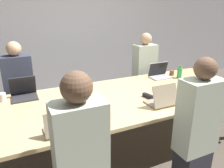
# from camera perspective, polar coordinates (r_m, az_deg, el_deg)

# --- Properties ---
(ground_plane) EXTENTS (24.00, 24.00, 0.00)m
(ground_plane) POSITION_cam_1_polar(r_m,az_deg,el_deg) (3.16, 1.52, -16.41)
(ground_plane) COLOR brown
(curtain_wall) EXTENTS (12.00, 0.06, 2.80)m
(curtain_wall) POSITION_cam_1_polar(r_m,az_deg,el_deg) (4.78, -11.19, 13.70)
(curtain_wall) COLOR #ADADB2
(curtain_wall) RESTS_ON ground_plane
(conference_table) EXTENTS (3.72, 1.37, 0.77)m
(conference_table) POSITION_cam_1_polar(r_m,az_deg,el_deg) (2.80, 1.65, -4.41)
(conference_table) COLOR #D6B77F
(conference_table) RESTS_ON ground_plane
(laptop_near_left) EXTENTS (0.35, 0.23, 0.23)m
(laptop_near_left) POSITION_cam_1_polar(r_m,az_deg,el_deg) (2.05, -12.42, -10.68)
(laptop_near_left) COLOR gray
(laptop_near_left) RESTS_ON conference_table
(person_near_left) EXTENTS (0.40, 0.24, 1.45)m
(person_near_left) POSITION_cam_1_polar(r_m,az_deg,el_deg) (1.82, -8.14, -19.62)
(person_near_left) COLOR #2D2D38
(person_near_left) RESTS_ON ground_plane
(laptop_far_right) EXTENTS (0.34, 0.24, 0.24)m
(laptop_far_right) POSITION_cam_1_polar(r_m,az_deg,el_deg) (3.62, 12.28, 2.80)
(laptop_far_right) COLOR #B7B7BC
(laptop_far_right) RESTS_ON conference_table
(person_far_right) EXTENTS (0.40, 0.24, 1.43)m
(person_far_right) POSITION_cam_1_polar(r_m,az_deg,el_deg) (4.08, 8.40, 2.78)
(person_far_right) COLOR #2D2D38
(person_far_right) RESTS_ON ground_plane
(cup_far_right) EXTENTS (0.08, 0.08, 0.08)m
(cup_far_right) POSITION_cam_1_polar(r_m,az_deg,el_deg) (3.79, 15.36, 2.82)
(cup_far_right) COLOR brown
(cup_far_right) RESTS_ON conference_table
(bottle_far_right) EXTENTS (0.08, 0.08, 0.20)m
(bottle_far_right) POSITION_cam_1_polar(r_m,az_deg,el_deg) (3.65, 17.23, 2.81)
(bottle_far_right) COLOR green
(bottle_far_right) RESTS_ON conference_table
(laptop_near_midright) EXTENTS (0.32, 0.26, 0.26)m
(laptop_near_midright) POSITION_cam_1_polar(r_m,az_deg,el_deg) (2.59, 13.09, -3.91)
(laptop_near_midright) COLOR gray
(laptop_near_midright) RESTS_ON conference_table
(person_near_midright) EXTENTS (0.40, 0.24, 1.43)m
(person_near_midright) POSITION_cam_1_polar(r_m,az_deg,el_deg) (2.39, 21.21, -10.93)
(person_near_midright) COLOR #2D2D38
(person_near_midright) RESTS_ON ground_plane
(laptop_far_left) EXTENTS (0.32, 0.27, 0.27)m
(laptop_far_left) POSITION_cam_1_polar(r_m,az_deg,el_deg) (2.95, -22.05, -1.88)
(laptop_far_left) COLOR #333338
(laptop_far_left) RESTS_ON conference_table
(person_far_left) EXTENTS (0.40, 0.24, 1.42)m
(person_far_left) POSITION_cam_1_polar(r_m,az_deg,el_deg) (3.43, -22.86, -1.97)
(person_far_left) COLOR #2D2D38
(person_far_left) RESTS_ON ground_plane
(cup_far_left) EXTENTS (0.09, 0.09, 0.10)m
(cup_far_left) POSITION_cam_1_polar(r_m,az_deg,el_deg) (2.96, -26.71, -3.10)
(cup_far_left) COLOR white
(cup_far_left) RESTS_ON conference_table
(stapler) EXTENTS (0.08, 0.16, 0.05)m
(stapler) POSITION_cam_1_polar(r_m,az_deg,el_deg) (2.78, 9.34, -3.10)
(stapler) COLOR black
(stapler) RESTS_ON conference_table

